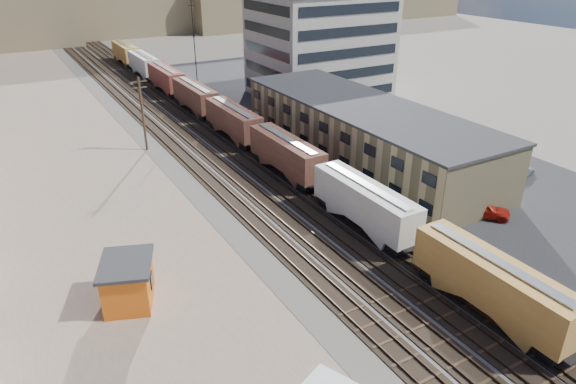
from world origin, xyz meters
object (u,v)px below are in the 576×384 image
utility_pole_north (142,112)px  freight_train (213,107)px  maintenance_shed (128,282)px  parked_car_silver (520,171)px  parked_car_blue (315,98)px  parked_car_red (484,209)px

utility_pole_north → freight_train: bearing=25.9°
freight_train → maintenance_shed: (-22.94, -38.25, -0.93)m
parked_car_silver → parked_car_blue: bearing=-5.3°
freight_train → utility_pole_north: size_ratio=11.97×
parked_car_blue → freight_train: bearing=162.4°
maintenance_shed → parked_car_blue: (43.60, 40.91, -1.10)m
parked_car_red → parked_car_blue: 45.90m
utility_pole_north → maintenance_shed: bearing=-108.2°
utility_pole_north → maintenance_shed: 34.16m
parked_car_red → parked_car_silver: (12.04, 4.95, -0.19)m
maintenance_shed → parked_car_silver: maintenance_shed is taller
utility_pole_north → maintenance_shed: utility_pole_north is taller
freight_train → parked_car_red: freight_train is taller
parked_car_red → parked_car_blue: parked_car_red is taller
utility_pole_north → parked_car_red: bearing=-56.2°
parked_car_blue → parked_car_red: bearing=-125.7°
parked_car_red → utility_pole_north: bearing=85.3°
freight_train → parked_car_blue: 20.93m
utility_pole_north → parked_car_silver: size_ratio=2.17×
parked_car_red → maintenance_shed: bearing=134.7°
freight_train → parked_car_red: bearing=-74.1°
freight_train → parked_car_silver: (24.13, -37.49, -2.12)m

